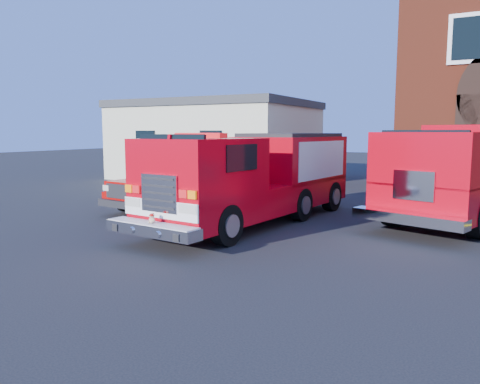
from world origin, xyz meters
The scene contains 5 objects.
ground centered at (0.00, 0.00, 0.00)m, with size 100.00×100.00×0.00m, color black.
side_building centered at (-9.00, 13.00, 2.20)m, with size 10.20×8.20×4.35m.
fire_engine centered at (-1.04, 1.83, 1.35)m, with size 3.35×8.71×2.62m.
pickup_truck centered at (-4.51, 3.00, 0.86)m, with size 2.78×5.76×1.81m.
secondary_truck centered at (4.58, 5.60, 1.55)m, with size 5.18×9.15×2.84m.
Camera 1 is at (4.87, -10.38, 2.65)m, focal length 35.00 mm.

